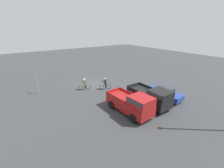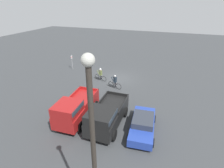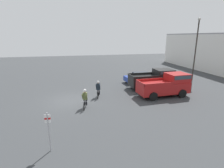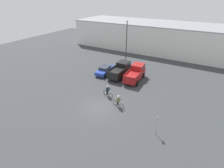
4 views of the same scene
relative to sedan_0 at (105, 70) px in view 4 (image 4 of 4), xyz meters
The scene contains 9 objects.
ground_plane 10.35m from the sedan_0, 61.96° to the right, with size 80.00×80.00×0.00m, color #383A3D.
warehouse_building 19.63m from the sedan_0, 75.56° to the left, with size 43.59×11.93×6.37m.
sedan_0 is the anchor object (origin of this frame).
pickup_truck_0 2.87m from the sedan_0, ahead, with size 2.28×5.00×2.18m.
pickup_truck_1 5.62m from the sedan_0, ahead, with size 2.39×5.18×2.25m.
cyclist_0 10.36m from the sedan_0, 48.89° to the right, with size 1.76×0.56×1.66m.
cyclist_1 7.70m from the sedan_0, 55.19° to the right, with size 1.73×0.55×1.67m.
fire_lane_sign 15.88m from the sedan_0, 39.38° to the right, with size 0.06×0.30×2.19m.
lamppost 8.29m from the sedan_0, 85.72° to the left, with size 0.36×0.36×8.12m.
Camera 4 is at (10.27, -14.72, 12.71)m, focal length 28.00 mm.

